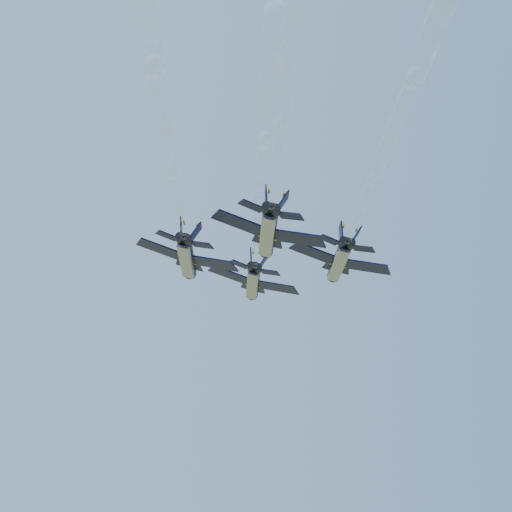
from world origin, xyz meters
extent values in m
cylinder|color=black|center=(5.52, 9.62, 98.09)|extent=(4.34, 11.89, 1.86)
cone|color=black|center=(7.03, 16.49, 98.09)|extent=(2.31, 2.65, 1.86)
ellipsoid|color=black|center=(6.30, 12.54, 98.56)|extent=(1.47, 2.30, 0.93)
cube|color=gray|center=(5.37, 9.66, 97.54)|extent=(3.62, 10.61, 0.74)
cube|color=black|center=(2.51, 9.56, 98.81)|extent=(5.25, 3.31, 1.53)
cube|color=yellow|center=(2.86, 11.03, 98.90)|extent=(4.87, 0.78, 1.52)
cube|color=black|center=(8.19, 8.31, 97.20)|extent=(5.75, 4.98, 1.53)
cube|color=yellow|center=(8.53, 9.78, 97.29)|extent=(4.35, 2.73, 1.52)
cube|color=black|center=(2.57, 4.52, 98.59)|extent=(2.46, 1.78, 0.74)
cube|color=black|center=(6.07, 3.75, 97.60)|extent=(2.66, 2.45, 0.74)
cube|color=black|center=(4.07, 4.83, 99.49)|extent=(0.65, 1.96, 2.31)
cube|color=black|center=(5.49, 4.52, 99.09)|extent=(1.78, 2.20, 2.00)
cylinder|color=black|center=(3.79, 3.62, 98.11)|extent=(1.40, 1.30, 1.20)
cylinder|color=black|center=(4.54, 3.45, 97.90)|extent=(1.40, 1.30, 1.20)
cylinder|color=black|center=(-4.26, 0.03, 98.09)|extent=(4.34, 11.89, 1.86)
cone|color=black|center=(-2.76, 6.90, 98.09)|extent=(2.31, 2.65, 1.86)
ellipsoid|color=black|center=(-3.49, 2.95, 98.56)|extent=(1.47, 2.30, 0.93)
cube|color=gray|center=(-4.42, 0.06, 97.54)|extent=(3.62, 10.61, 0.74)
cube|color=black|center=(-7.28, -0.03, 98.81)|extent=(5.25, 3.31, 1.53)
cube|color=yellow|center=(-6.93, 1.43, 98.90)|extent=(4.87, 0.78, 1.52)
cube|color=black|center=(-1.60, -1.28, 97.20)|extent=(5.75, 4.98, 1.53)
cube|color=yellow|center=(-1.25, 0.19, 97.29)|extent=(4.35, 2.73, 1.52)
cube|color=black|center=(-7.22, -5.07, 98.59)|extent=(2.46, 1.78, 0.74)
cube|color=black|center=(-3.72, -5.84, 97.60)|extent=(2.66, 2.45, 0.74)
cube|color=black|center=(-5.72, -4.76, 99.49)|extent=(0.65, 1.96, 2.31)
cube|color=black|center=(-4.30, -5.07, 99.09)|extent=(1.78, 2.20, 2.00)
cylinder|color=black|center=(-6.00, -5.97, 98.11)|extent=(1.40, 1.30, 1.20)
cylinder|color=black|center=(-5.25, -6.14, 97.90)|extent=(1.40, 1.30, 1.20)
cylinder|color=black|center=(12.62, -2.48, 98.09)|extent=(4.34, 11.89, 1.86)
cone|color=black|center=(14.13, 4.39, 98.09)|extent=(2.31, 2.65, 1.86)
ellipsoid|color=black|center=(13.39, 0.44, 98.56)|extent=(1.47, 2.30, 0.93)
cube|color=gray|center=(12.47, -2.44, 97.54)|extent=(3.62, 10.61, 0.74)
cube|color=black|center=(9.61, -2.54, 98.81)|extent=(5.25, 3.31, 1.53)
cube|color=yellow|center=(9.95, -1.07, 98.90)|extent=(4.87, 0.78, 1.52)
cube|color=black|center=(15.28, -3.79, 97.20)|extent=(5.75, 4.98, 1.53)
cube|color=yellow|center=(15.63, -2.32, 97.29)|extent=(4.35, 2.73, 1.52)
cube|color=black|center=(9.66, -7.58, 98.59)|extent=(2.46, 1.78, 0.74)
cube|color=black|center=(13.17, -8.35, 97.60)|extent=(2.66, 2.45, 0.74)
cube|color=black|center=(11.16, -7.27, 99.49)|extent=(0.65, 1.96, 2.31)
cube|color=black|center=(12.58, -7.58, 99.09)|extent=(1.78, 2.20, 2.00)
cylinder|color=black|center=(10.88, -8.48, 98.11)|extent=(1.40, 1.30, 1.20)
cylinder|color=black|center=(11.63, -8.65, 97.90)|extent=(1.40, 1.30, 1.20)
cylinder|color=black|center=(2.10, -11.26, 98.09)|extent=(4.34, 11.89, 1.86)
cone|color=black|center=(3.61, -4.39, 98.09)|extent=(2.31, 2.65, 1.86)
ellipsoid|color=black|center=(2.87, -8.35, 98.56)|extent=(1.47, 2.30, 0.93)
cube|color=gray|center=(1.95, -11.23, 97.54)|extent=(3.62, 10.61, 0.74)
cube|color=black|center=(-0.92, -11.33, 98.81)|extent=(5.25, 3.31, 1.53)
cube|color=yellow|center=(-0.57, -9.86, 98.90)|extent=(4.87, 0.78, 1.52)
cube|color=black|center=(4.76, -12.58, 97.20)|extent=(5.75, 4.98, 1.53)
cube|color=yellow|center=(5.11, -11.11, 97.29)|extent=(4.35, 2.73, 1.52)
cube|color=black|center=(-0.86, -16.36, 98.59)|extent=(2.46, 1.78, 0.74)
cube|color=black|center=(2.65, -17.13, 97.60)|extent=(2.66, 2.45, 0.74)
cube|color=black|center=(0.64, -16.06, 99.49)|extent=(0.65, 1.96, 2.31)
cube|color=black|center=(2.06, -16.37, 99.09)|extent=(1.78, 2.20, 2.00)
cylinder|color=black|center=(0.36, -17.27, 98.11)|extent=(1.40, 1.30, 1.20)
cylinder|color=black|center=(1.11, -17.43, 97.90)|extent=(1.40, 1.30, 1.20)
cylinder|color=white|center=(2.42, -4.53, 98.09)|extent=(4.60, 16.80, 0.98)
cylinder|color=white|center=(-1.02, -20.18, 98.09)|extent=(4.97, 16.88, 1.35)
cylinder|color=white|center=(-4.46, -35.83, 98.09)|extent=(5.39, 16.97, 1.79)
cylinder|color=white|center=(-7.37, -14.12, 98.09)|extent=(4.60, 16.80, 0.98)
cylinder|color=white|center=(-10.81, -29.77, 98.09)|extent=(4.97, 16.88, 1.35)
cylinder|color=white|center=(-14.25, -45.42, 98.09)|extent=(5.39, 16.97, 1.79)
cylinder|color=white|center=(9.51, -16.63, 98.09)|extent=(4.60, 16.80, 0.98)
cylinder|color=white|center=(6.07, -32.28, 98.09)|extent=(4.97, 16.88, 1.35)
cylinder|color=white|center=(2.64, -47.93, 98.09)|extent=(5.39, 16.97, 1.79)
cylinder|color=white|center=(-1.01, -25.42, 98.09)|extent=(4.60, 16.80, 0.98)
cylinder|color=white|center=(-4.45, -41.07, 98.09)|extent=(4.97, 16.88, 1.35)
camera|label=1|loc=(-16.44, -83.05, 75.17)|focal=55.00mm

